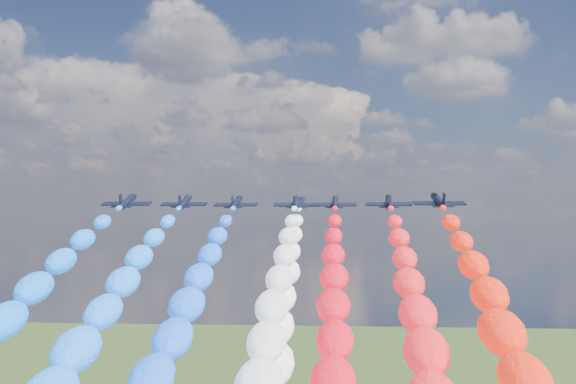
# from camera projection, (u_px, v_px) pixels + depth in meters

# --- Properties ---
(jet_0) EXTENTS (9.49, 12.85, 5.64)m
(jet_0) POSITION_uv_depth(u_px,v_px,m) (127.00, 202.00, 132.35)
(jet_0) COLOR black
(jet_1) EXTENTS (9.32, 12.73, 5.64)m
(jet_1) POSITION_uv_depth(u_px,v_px,m) (185.00, 202.00, 140.30)
(jet_1) COLOR black
(jet_2) EXTENTS (9.66, 12.97, 5.64)m
(jet_2) POSITION_uv_depth(u_px,v_px,m) (236.00, 203.00, 147.57)
(jet_2) COLOR black
(trail_2) EXTENTS (7.30, 121.37, 48.76)m
(trail_2) POSITION_uv_depth(u_px,v_px,m) (162.00, 376.00, 85.00)
(trail_2) COLOR #1756FD
(jet_3) EXTENTS (9.69, 12.99, 5.64)m
(jet_3) POSITION_uv_depth(u_px,v_px,m) (296.00, 203.00, 145.12)
(jet_3) COLOR black
(trail_3) EXTENTS (7.30, 121.37, 48.76)m
(trail_3) POSITION_uv_depth(u_px,v_px,m) (264.00, 381.00, 82.55)
(trail_3) COLOR silver
(jet_4) EXTENTS (9.90, 13.14, 5.64)m
(jet_4) POSITION_uv_depth(u_px,v_px,m) (300.00, 203.00, 156.47)
(jet_4) COLOR black
(trail_4) EXTENTS (7.30, 121.37, 48.76)m
(trail_4) POSITION_uv_depth(u_px,v_px,m) (275.00, 360.00, 93.89)
(trail_4) COLOR white
(jet_5) EXTENTS (9.73, 13.02, 5.64)m
(jet_5) POSITION_uv_depth(u_px,v_px,m) (335.00, 203.00, 146.37)
(jet_5) COLOR black
(trail_5) EXTENTS (7.30, 121.37, 48.76)m
(trail_5) POSITION_uv_depth(u_px,v_px,m) (332.00, 378.00, 83.79)
(trail_5) COLOR red
(jet_6) EXTENTS (9.94, 13.17, 5.64)m
(jet_6) POSITION_uv_depth(u_px,v_px,m) (389.00, 202.00, 138.46)
(jet_6) COLOR black
(jet_7) EXTENTS (10.00, 13.21, 5.64)m
(jet_7) POSITION_uv_depth(u_px,v_px,m) (439.00, 201.00, 124.78)
(jet_7) COLOR black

